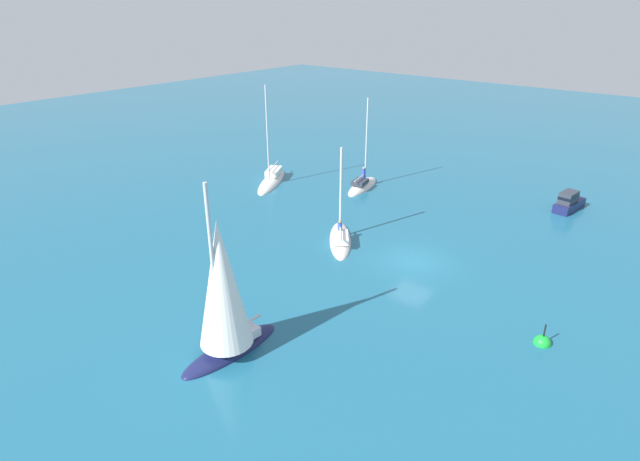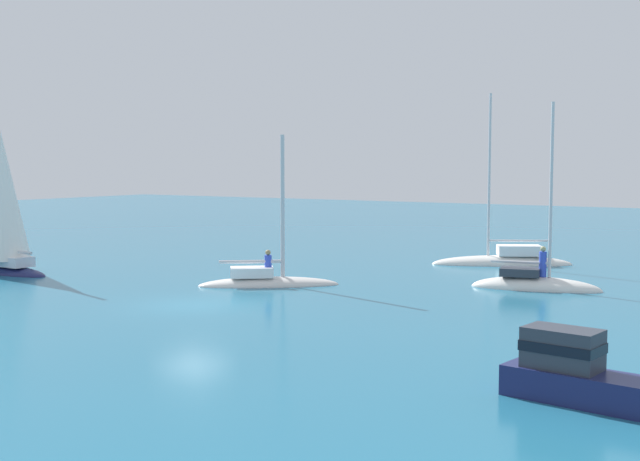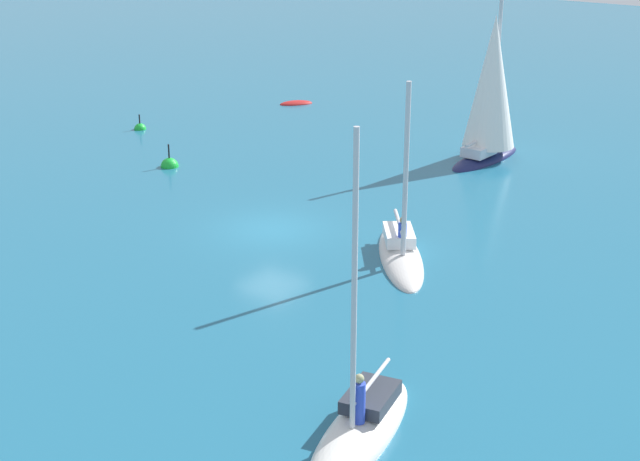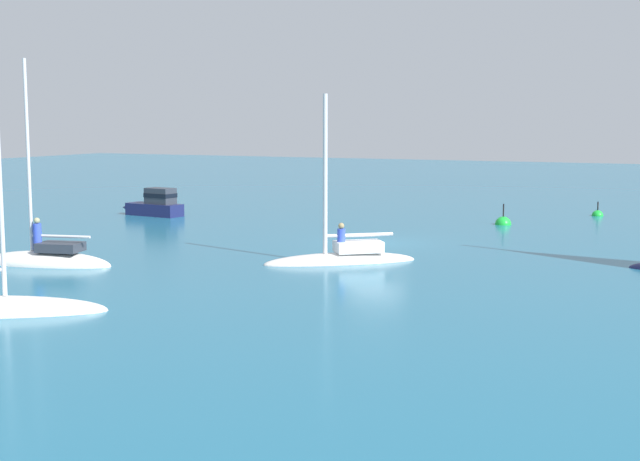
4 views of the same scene
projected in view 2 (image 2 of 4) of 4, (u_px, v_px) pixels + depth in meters
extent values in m
plane|color=#1E607F|center=(193.00, 305.00, 32.29)|extent=(160.00, 160.00, 0.00)
ellipsoid|color=#191E4C|center=(7.00, 273.00, 41.64)|extent=(5.80, 1.87, 0.74)
cube|color=silver|center=(15.00, 262.00, 41.20)|extent=(1.77, 1.21, 0.49)
cylinder|color=silver|center=(15.00, 252.00, 41.15)|extent=(2.58, 0.26, 0.15)
cone|color=white|center=(2.00, 195.00, 41.42)|extent=(2.69, 2.69, 6.43)
ellipsoid|color=silver|center=(536.00, 289.00, 36.35)|extent=(5.78, 2.76, 1.09)
cube|color=#2D333D|center=(520.00, 272.00, 36.51)|extent=(1.87, 1.44, 0.36)
cylinder|color=silver|center=(551.00, 190.00, 35.81)|extent=(0.14, 0.14, 7.52)
cylinder|color=silver|center=(520.00, 262.00, 36.48)|extent=(2.47, 0.65, 0.11)
cylinder|color=blue|center=(543.00, 264.00, 36.21)|extent=(0.32, 0.32, 1.09)
sphere|color=#96976B|center=(543.00, 249.00, 36.16)|extent=(0.24, 0.24, 0.24)
cube|color=#191E4C|center=(582.00, 387.00, 19.17)|extent=(3.71, 1.71, 0.73)
cube|color=#2D333D|center=(562.00, 348.00, 19.42)|extent=(1.83, 1.21, 0.95)
cube|color=black|center=(563.00, 346.00, 19.41)|extent=(1.88, 1.26, 0.24)
ellipsoid|color=silver|center=(502.00, 265.00, 44.99)|extent=(7.38, 5.17, 1.01)
cube|color=white|center=(519.00, 250.00, 44.89)|extent=(2.55, 2.14, 0.54)
cylinder|color=silver|center=(489.00, 175.00, 44.63)|extent=(0.14, 0.14, 8.63)
cylinder|color=silver|center=(520.00, 241.00, 44.84)|extent=(3.00, 1.76, 0.11)
ellipsoid|color=silver|center=(269.00, 286.00, 37.39)|extent=(5.88, 5.09, 0.79)
cube|color=white|center=(252.00, 272.00, 37.26)|extent=(2.14, 2.00, 0.44)
cylinder|color=silver|center=(283.00, 206.00, 37.16)|extent=(0.18, 0.18, 6.32)
cylinder|color=silver|center=(251.00, 262.00, 37.21)|extent=(2.31, 1.87, 0.15)
cylinder|color=blue|center=(268.00, 266.00, 37.35)|extent=(0.32, 0.32, 0.97)
sphere|color=#988254|center=(268.00, 252.00, 37.30)|extent=(0.24, 0.24, 0.24)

